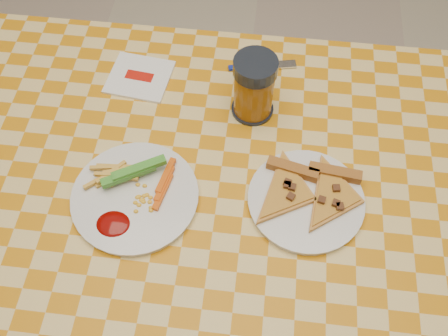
{
  "coord_description": "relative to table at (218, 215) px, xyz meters",
  "views": [
    {
      "loc": [
        0.06,
        -0.44,
        1.58
      ],
      "look_at": [
        0.01,
        0.05,
        0.78
      ],
      "focal_mm": 40.0,
      "sensor_mm": 36.0,
      "label": 1
    }
  ],
  "objects": [
    {
      "name": "ground",
      "position": [
        0.0,
        0.0,
        -0.68
      ],
      "size": [
        8.0,
        8.0,
        0.0
      ],
      "primitive_type": "plane",
      "color": "beige",
      "rests_on": "ground"
    },
    {
      "name": "table",
      "position": [
        0.0,
        0.0,
        0.0
      ],
      "size": [
        1.28,
        0.88,
        0.76
      ],
      "color": "silver",
      "rests_on": "ground"
    },
    {
      "name": "plate_left",
      "position": [
        -0.15,
        -0.02,
        0.08
      ],
      "size": [
        0.27,
        0.27,
        0.01
      ],
      "primitive_type": "cylinder",
      "rotation": [
        0.0,
        0.0,
        0.17
      ],
      "color": "silver",
      "rests_on": "table"
    },
    {
      "name": "plate_right",
      "position": [
        0.16,
        0.01,
        0.08
      ],
      "size": [
        0.22,
        0.22,
        0.01
      ],
      "primitive_type": "cylinder",
      "rotation": [
        0.0,
        0.0,
        -0.03
      ],
      "color": "silver",
      "rests_on": "table"
    },
    {
      "name": "fries_veggies",
      "position": [
        -0.16,
        -0.0,
        0.1
      ],
      "size": [
        0.19,
        0.17,
        0.04
      ],
      "color": "gold",
      "rests_on": "plate_left"
    },
    {
      "name": "pizza_slices",
      "position": [
        0.17,
        0.02,
        0.09
      ],
      "size": [
        0.24,
        0.21,
        0.02
      ],
      "color": "#D98542",
      "rests_on": "plate_right"
    },
    {
      "name": "drink_glass",
      "position": [
        0.05,
        0.22,
        0.14
      ],
      "size": [
        0.09,
        0.09,
        0.14
      ],
      "color": "black",
      "rests_on": "table"
    },
    {
      "name": "napkin",
      "position": [
        -0.21,
        0.28,
        0.08
      ],
      "size": [
        0.14,
        0.14,
        0.01
      ],
      "rotation": [
        0.0,
        0.0,
        -0.11
      ],
      "color": "white",
      "rests_on": "table"
    },
    {
      "name": "fork",
      "position": [
        0.06,
        0.34,
        0.08
      ],
      "size": [
        0.15,
        0.05,
        0.01
      ],
      "rotation": [
        0.0,
        0.0,
        0.21
      ],
      "color": "navy",
      "rests_on": "table"
    }
  ]
}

